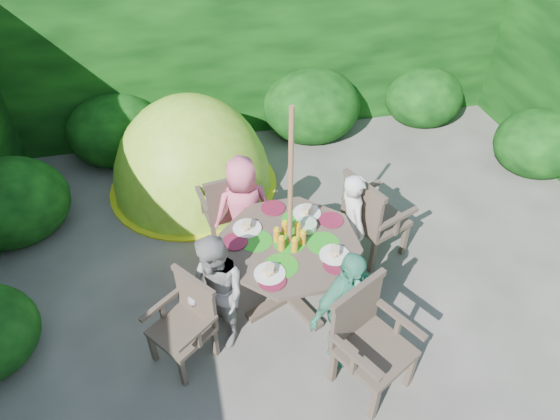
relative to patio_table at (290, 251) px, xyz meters
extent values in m
plane|color=#4A4842|center=(0.48, -0.26, -0.67)|extent=(60.00, 60.00, 0.00)
cube|color=black|center=(0.48, 3.74, 0.58)|extent=(9.00, 1.00, 2.50)
cylinder|color=#3D3127|center=(0.00, 0.00, -0.29)|extent=(0.13, 0.13, 0.75)
cube|color=#3D3127|center=(0.00, 0.00, -0.63)|extent=(0.95, 0.49, 0.07)
cube|color=#3D3127|center=(0.00, 0.00, -0.63)|extent=(0.49, 0.95, 0.07)
cylinder|color=#3D3127|center=(0.00, 0.00, 0.10)|extent=(1.79, 1.79, 0.04)
cylinder|color=green|center=(-0.15, -0.28, 0.13)|extent=(0.31, 0.31, 0.00)
cylinder|color=green|center=(0.30, -0.09, 0.13)|extent=(0.31, 0.31, 0.00)
cylinder|color=green|center=(-0.30, 0.08, 0.13)|extent=(0.31, 0.31, 0.00)
cylinder|color=green|center=(0.14, 0.27, 0.13)|extent=(0.31, 0.31, 0.00)
cylinder|color=green|center=(0.00, 0.00, 0.13)|extent=(0.31, 0.31, 0.00)
cylinder|color=white|center=(0.26, 0.35, 0.14)|extent=(0.27, 0.27, 0.01)
cylinder|color=white|center=(-0.36, 0.26, 0.14)|extent=(0.27, 0.27, 0.01)
cylinder|color=white|center=(-0.27, -0.36, 0.14)|extent=(0.27, 0.27, 0.01)
cylinder|color=white|center=(0.35, -0.27, 0.14)|extent=(0.27, 0.27, 0.01)
cylinder|color=red|center=(0.46, 0.20, 0.13)|extent=(0.24, 0.24, 0.01)
cylinder|color=red|center=(-0.05, 0.50, 0.13)|extent=(0.24, 0.24, 0.01)
cylinder|color=red|center=(-0.50, 0.11, 0.13)|extent=(0.24, 0.24, 0.01)
cylinder|color=red|center=(-0.26, -0.44, 0.13)|extent=(0.24, 0.24, 0.01)
cylinder|color=red|center=(0.33, -0.38, 0.13)|extent=(0.24, 0.24, 0.01)
cylinder|color=#67B846|center=(0.20, 0.14, 0.16)|extent=(0.20, 0.20, 0.07)
cylinder|color=brown|center=(0.00, 0.00, 0.43)|extent=(0.06, 0.06, 2.20)
cube|color=#3D3127|center=(1.08, 0.47, -0.21)|extent=(0.70, 0.72, 0.05)
cube|color=#3D3127|center=(1.39, 0.34, -0.44)|extent=(0.07, 0.07, 0.45)
cube|color=#3D3127|center=(1.21, 0.77, -0.44)|extent=(0.07, 0.07, 0.45)
cube|color=#3D3127|center=(0.95, 0.16, -0.44)|extent=(0.07, 0.07, 0.45)
cube|color=#3D3127|center=(0.77, 0.60, -0.44)|extent=(0.07, 0.07, 0.45)
cube|color=#3D3127|center=(0.84, 0.37, 0.08)|extent=(0.25, 0.53, 0.53)
cube|color=#3D3127|center=(1.18, 0.21, 0.01)|extent=(0.52, 0.25, 0.04)
cube|color=#3D3127|center=(0.98, 0.72, 0.01)|extent=(0.52, 0.25, 0.04)
cube|color=#3D3127|center=(-1.09, -0.47, -0.28)|extent=(0.64, 0.64, 0.04)
cube|color=#3D3127|center=(-1.36, -0.44, -0.48)|extent=(0.06, 0.06, 0.38)
cube|color=#3D3127|center=(-1.12, -0.75, -0.48)|extent=(0.06, 0.06, 0.38)
cube|color=#3D3127|center=(-1.05, -0.19, -0.48)|extent=(0.06, 0.06, 0.38)
cube|color=#3D3127|center=(-0.81, -0.50, -0.48)|extent=(0.06, 0.06, 0.38)
cube|color=#3D3127|center=(-0.92, -0.34, -0.04)|extent=(0.32, 0.39, 0.45)
cube|color=#3D3127|center=(-1.23, -0.29, -0.10)|extent=(0.38, 0.31, 0.04)
cube|color=#3D3127|center=(-0.94, -0.65, -0.10)|extent=(0.38, 0.31, 0.04)
cube|color=#3D3127|center=(-0.47, 1.08, -0.25)|extent=(0.58, 0.57, 0.05)
cube|color=#3D3127|center=(-0.29, 1.33, -0.46)|extent=(0.06, 0.06, 0.41)
cube|color=#3D3127|center=(-0.72, 1.26, -0.46)|extent=(0.06, 0.06, 0.41)
cube|color=#3D3127|center=(-0.22, 0.90, -0.46)|extent=(0.06, 0.06, 0.41)
cube|color=#3D3127|center=(-0.65, 0.83, -0.46)|extent=(0.06, 0.06, 0.41)
cube|color=#3D3127|center=(-0.43, 0.85, 0.02)|extent=(0.51, 0.12, 0.49)
cube|color=#3D3127|center=(-0.22, 1.12, -0.05)|extent=(0.13, 0.49, 0.04)
cube|color=#3D3127|center=(-0.72, 1.04, -0.05)|extent=(0.13, 0.49, 0.04)
cube|color=#3D3127|center=(0.46, -1.09, -0.21)|extent=(0.73, 0.72, 0.05)
cube|color=#3D3127|center=(0.37, -1.40, -0.45)|extent=(0.07, 0.07, 0.44)
cube|color=#3D3127|center=(0.78, -1.18, -0.45)|extent=(0.07, 0.07, 0.44)
cube|color=#3D3127|center=(0.15, -0.99, -0.45)|extent=(0.07, 0.07, 0.44)
cube|color=#3D3127|center=(0.56, -0.77, -0.45)|extent=(0.07, 0.07, 0.44)
cube|color=#3D3127|center=(0.35, -0.86, 0.07)|extent=(0.50, 0.29, 0.53)
cube|color=#3D3127|center=(0.22, -1.21, 0.00)|extent=(0.29, 0.49, 0.04)
cube|color=#3D3127|center=(0.71, -0.96, 0.00)|extent=(0.29, 0.49, 0.04)
imported|color=silver|center=(0.73, 0.31, -0.07)|extent=(0.32, 0.46, 1.20)
imported|color=gray|center=(-0.74, -0.32, -0.05)|extent=(0.67, 0.74, 1.24)
imported|color=#EE6283|center=(-0.32, 0.73, -0.03)|extent=(0.67, 0.48, 1.27)
imported|color=#47A582|center=(0.31, -0.74, -0.03)|extent=(0.80, 0.55, 1.27)
ellipsoid|color=#8BBA23|center=(-0.77, 2.11, -0.67)|extent=(2.04, 2.04, 2.47)
ellipsoid|color=black|center=(-0.77, 1.41, -0.67)|extent=(0.70, 0.37, 0.85)
cylinder|color=#D1D516|center=(-0.77, 2.11, -0.65)|extent=(2.16, 2.16, 0.03)
camera|label=1|loc=(-0.82, -3.22, 3.35)|focal=32.00mm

